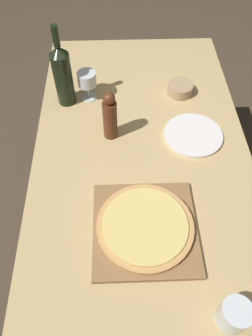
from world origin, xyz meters
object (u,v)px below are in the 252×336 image
Objects in this scene: pizza at (145,226)px; small_bowl at (180,89)px; wine_bottle at (63,75)px; pepper_mill at (110,117)px; wine_glass at (87,80)px.

small_bowl is (0.21, 0.70, -0.00)m from pizza.
wine_bottle is at bearing 115.14° from pizza.
pepper_mill is 0.26m from wine_glass.
wine_glass reaches higher than small_bowl.
pizza is 2.80× the size of small_bowl.
pepper_mill is at bearing -47.86° from wine_bottle.
small_bowl is (0.53, 0.04, -0.12)m from wine_bottle.
small_bowl is (0.43, 0.02, -0.08)m from wine_glass.
wine_bottle is (-0.31, 0.67, 0.12)m from pizza.
wine_bottle reaches higher than wine_glass.
wine_bottle reaches higher than pepper_mill.
wine_glass is at bearing -177.68° from small_bowl.
wine_glass is (0.10, 0.02, -0.05)m from wine_bottle.
pepper_mill reaches higher than wine_glass.
pizza is 0.74m from small_bowl.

